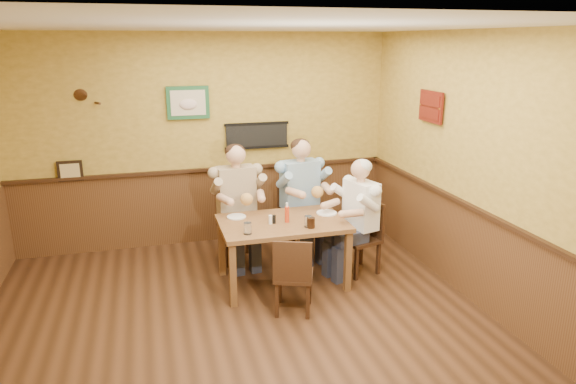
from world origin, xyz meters
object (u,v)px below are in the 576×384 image
object	(u,v)px
water_glass_left	(248,228)
hot_sauce_bottle	(287,213)
dining_table	(283,229)
chair_back_left	(237,225)
cola_tumbler	(311,223)
chair_back_right	(300,218)
chair_near_side	(294,274)
chair_right_end	(360,238)
diner_white_elder	(360,223)
diner_tan_shirt	(237,210)
pepper_shaker	(274,219)
water_glass_mid	(308,221)
diner_blue_polo	(300,203)
salt_shaker	(270,220)

from	to	relation	value
water_glass_left	hot_sauce_bottle	world-z (taller)	hot_sauce_bottle
hot_sauce_bottle	dining_table	bearing A→B (deg)	133.41
hot_sauce_bottle	chair_back_left	bearing A→B (deg)	117.96
dining_table	cola_tumbler	size ratio (longest dim) A/B	12.36
chair_back_right	chair_near_side	distance (m)	1.52
dining_table	water_glass_left	size ratio (longest dim) A/B	11.26
chair_back_left	chair_right_end	xyz separation A→B (m)	(1.34, -0.73, -0.03)
dining_table	cola_tumbler	world-z (taller)	cola_tumbler
diner_white_elder	water_glass_left	size ratio (longest dim) A/B	10.05
diner_tan_shirt	pepper_shaker	xyz separation A→B (m)	(0.28, -0.80, 0.12)
cola_tumbler	pepper_shaker	bearing A→B (deg)	145.41
chair_right_end	pepper_shaker	size ratio (longest dim) A/B	9.28
diner_tan_shirt	cola_tumbler	xyz separation A→B (m)	(0.63, -1.04, 0.13)
water_glass_mid	cola_tumbler	bearing A→B (deg)	-56.75
dining_table	chair_near_side	world-z (taller)	chair_near_side
diner_blue_polo	water_glass_left	distance (m)	1.39
chair_back_left	pepper_shaker	bearing A→B (deg)	-76.14
chair_near_side	water_glass_mid	distance (m)	0.63
diner_tan_shirt	chair_right_end	bearing A→B (deg)	-33.96
diner_tan_shirt	diner_white_elder	distance (m)	1.53
chair_back_right	chair_right_end	distance (m)	0.92
chair_back_right	diner_tan_shirt	size ratio (longest dim) A/B	0.71
chair_back_left	diner_blue_polo	size ratio (longest dim) A/B	0.69
chair_back_right	cola_tumbler	bearing A→B (deg)	-110.40
chair_near_side	cola_tumbler	size ratio (longest dim) A/B	7.35
chair_back_right	hot_sauce_bottle	size ratio (longest dim) A/B	4.72
chair_back_right	chair_back_left	bearing A→B (deg)	171.85
chair_back_right	diner_blue_polo	distance (m)	0.20
chair_back_left	chair_back_right	bearing A→B (deg)	-3.53
cola_tumbler	dining_table	bearing A→B (deg)	130.48
chair_right_end	diner_white_elder	size ratio (longest dim) A/B	0.70
chair_back_right	chair_near_side	world-z (taller)	chair_back_right
cola_tumbler	chair_back_left	bearing A→B (deg)	121.03
chair_near_side	hot_sauce_bottle	distance (m)	0.75
water_glass_left	salt_shaker	size ratio (longest dim) A/B	1.24
chair_back_left	water_glass_mid	size ratio (longest dim) A/B	7.57
dining_table	diner_blue_polo	world-z (taller)	diner_blue_polo
diner_blue_polo	water_glass_mid	world-z (taller)	diner_blue_polo
dining_table	diner_blue_polo	size ratio (longest dim) A/B	1.03
pepper_shaker	diner_white_elder	bearing A→B (deg)	3.62
water_glass_mid	chair_back_left	bearing A→B (deg)	120.96
chair_back_right	salt_shaker	world-z (taller)	chair_back_right
chair_near_side	salt_shaker	xyz separation A→B (m)	(-0.09, 0.60, 0.38)
dining_table	chair_right_end	distance (m)	0.98
dining_table	hot_sauce_bottle	size ratio (longest dim) A/B	6.91
diner_tan_shirt	hot_sauce_bottle	xyz separation A→B (m)	(0.42, -0.80, 0.18)
water_glass_left	chair_back_right	bearing A→B (deg)	50.05
water_glass_left	chair_right_end	bearing A→B (deg)	12.32
diner_blue_polo	pepper_shaker	distance (m)	1.00
water_glass_left	hot_sauce_bottle	distance (m)	0.55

